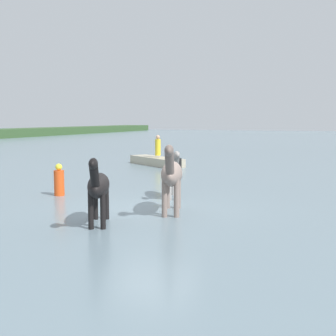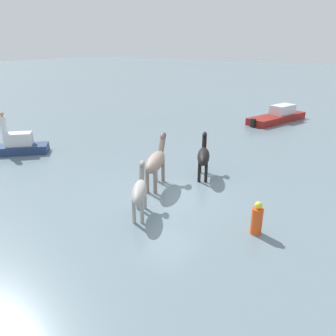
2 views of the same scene
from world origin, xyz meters
TOP-DOWN VIEW (x-y plane):
  - ground_plane at (0.00, 0.00)m, footprint 185.79×185.79m
  - horse_dark_mare at (1.87, 0.16)m, footprint 2.04×1.40m
  - horse_pinto_flank at (-2.47, 0.46)m, footprint 2.26×1.33m
  - horse_mid_herd at (-0.45, -0.75)m, footprint 2.62×1.24m
  - boat_launch_far at (0.32, -9.81)m, footprint 3.40×3.50m
  - boat_skiff_near at (-15.36, 0.37)m, footprint 5.73×3.29m
  - person_boatman_standing at (0.53, -9.92)m, footprint 0.32×0.32m
  - buoy_channel_marker at (0.81, 4.04)m, footprint 0.36×0.36m

SIDE VIEW (x-z plane):
  - ground_plane at x=0.00m, z-range 0.00..0.00m
  - boat_launch_far at x=0.32m, z-range -0.35..0.96m
  - boat_skiff_near at x=-15.36m, z-range -0.36..1.01m
  - buoy_channel_marker at x=0.81m, z-range -0.06..1.08m
  - horse_dark_mare at x=1.87m, z-range 0.09..1.78m
  - horse_pinto_flank at x=-2.47m, z-range 0.09..1.91m
  - horse_mid_herd at x=-0.45m, z-range 0.10..2.16m
  - person_boatman_standing at x=0.53m, z-range 1.12..2.31m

